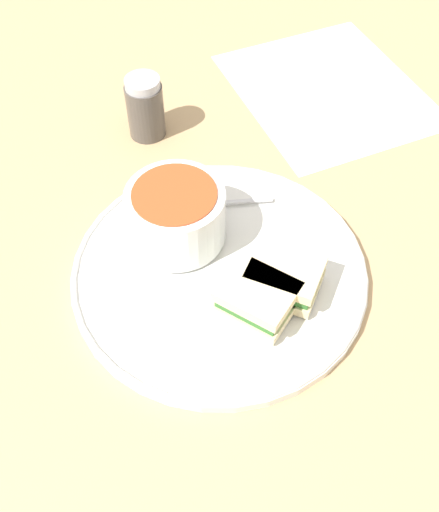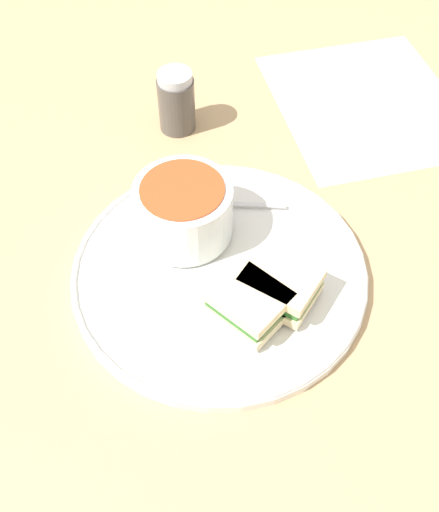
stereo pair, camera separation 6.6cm
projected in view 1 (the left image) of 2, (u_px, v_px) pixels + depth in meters
The scene contains 8 objects.
ground_plane at pixel (220, 275), 0.69m from camera, with size 2.40×2.40×0.00m, color tan.
plate at pixel (220, 271), 0.68m from camera, with size 0.34×0.34×0.02m.
soup_bowl at pixel (176, 215), 0.68m from camera, with size 0.11×0.11×0.07m.
spoon at pixel (197, 204), 0.73m from camera, with size 0.12×0.06×0.01m.
sandwich_half_near at pixel (257, 298), 0.63m from camera, with size 0.09×0.10×0.04m.
sandwich_half_far at pixel (285, 276), 0.64m from camera, with size 0.10×0.10×0.04m.
salt_shaker at pixel (145, 108), 0.81m from camera, with size 0.05×0.05×0.09m.
menu_sheet at pixel (328, 90), 0.90m from camera, with size 0.28×0.32×0.00m.
Camera 1 is at (-0.19, -0.36, 0.56)m, focal length 42.00 mm.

